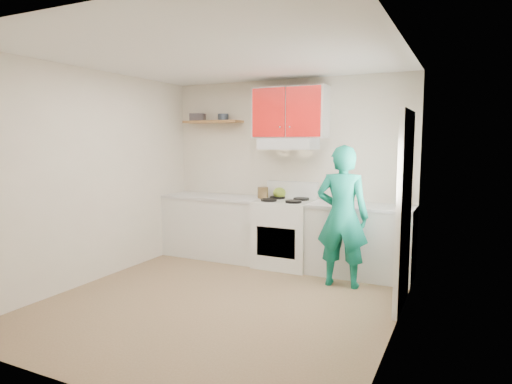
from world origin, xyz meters
The scene contains 21 objects.
floor centered at (0.00, 0.00, 0.00)m, with size 3.80×3.80×0.00m, color brown.
ceiling centered at (0.00, 0.00, 2.60)m, with size 3.60×3.80×0.04m, color white.
back_wall centered at (0.00, 1.90, 1.30)m, with size 3.60×0.04×2.60m, color beige.
front_wall centered at (0.00, -1.90, 1.30)m, with size 3.60×0.04×2.60m, color beige.
left_wall centered at (-1.80, 0.00, 1.30)m, with size 0.04×3.80×2.60m, color beige.
right_wall centered at (1.80, 0.00, 1.30)m, with size 0.04×3.80×2.60m, color beige.
door centered at (1.78, 0.70, 1.02)m, with size 0.05×0.85×2.05m, color white.
door_glass centered at (1.75, 0.70, 1.45)m, with size 0.01×0.55×0.95m, color white.
counter_left centered at (-1.04, 1.60, 0.45)m, with size 1.52×0.60×0.90m, color silver.
counter_right centered at (1.14, 1.60, 0.45)m, with size 1.32×0.60×0.90m, color silver.
stove centered at (0.10, 1.57, 0.46)m, with size 0.76×0.65×0.92m, color white.
range_hood centered at (0.10, 1.68, 1.70)m, with size 0.76×0.44×0.15m, color silver.
upper_cabinets centered at (0.10, 1.73, 2.12)m, with size 1.02×0.33×0.70m, color red.
shelf centered at (-1.15, 1.75, 2.02)m, with size 0.90×0.30×0.04m, color brown.
books centered at (-1.42, 1.75, 2.09)m, with size 0.22×0.16×0.11m, color #3F383D.
tin centered at (-0.98, 1.77, 2.09)m, with size 0.16×0.16×0.10m, color #333D4C.
kettle centered at (-0.06, 1.75, 1.00)m, with size 0.18×0.18×0.16m, color olive.
crock centered at (-0.27, 1.65, 0.99)m, with size 0.15×0.15×0.18m, color brown.
cutting_board centered at (0.80, 1.52, 0.91)m, with size 0.32×0.23×0.02m, color olive.
silicone_mat centered at (1.35, 1.64, 0.90)m, with size 0.31×0.26×0.01m, color red.
person centered at (1.03, 1.09, 0.85)m, with size 0.62×0.41×1.69m, color #0C7059.
Camera 1 is at (2.35, -4.01, 1.75)m, focal length 30.97 mm.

